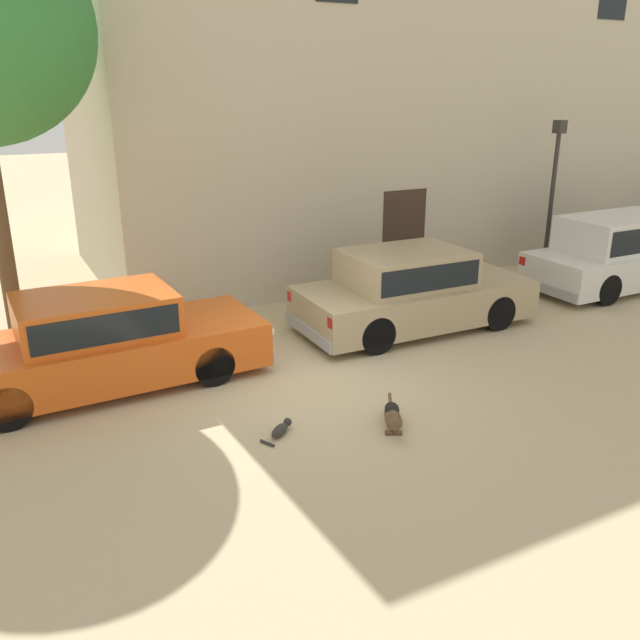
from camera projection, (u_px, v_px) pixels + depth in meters
name	position (u px, v px, depth m)	size (l,w,h in m)	color
ground_plane	(309.00, 383.00, 10.01)	(80.00, 80.00, 0.00)	tan
parked_sedan_nearest	(101.00, 341.00, 9.71)	(4.88, 1.86, 1.43)	#D15619
parked_sedan_second	(411.00, 289.00, 12.09)	(4.49, 1.92, 1.46)	tan
parked_sedan_third	(621.00, 251.00, 14.51)	(4.57, 1.75, 1.60)	silver
apartment_block	(425.00, 69.00, 17.26)	(17.33, 6.20, 9.25)	#BCB299
stray_dog_spotted	(393.00, 416.00, 8.71)	(0.61, 1.00, 0.35)	brown
stray_cat	(281.00, 429.00, 8.52)	(0.52, 0.42, 0.16)	#2D2B28
street_lamp	(554.00, 178.00, 14.89)	(0.22, 0.22, 3.52)	#2D2B28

